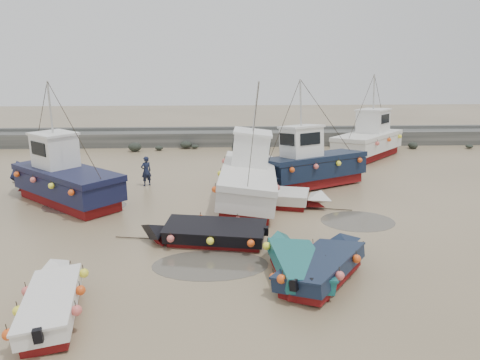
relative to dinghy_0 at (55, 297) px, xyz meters
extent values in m
plane|color=#9A8464|center=(7.21, 6.17, -0.55)|extent=(120.00, 120.00, 0.00)
cube|color=#5E5E5A|center=(7.21, 28.17, 0.05)|extent=(60.00, 2.20, 1.20)
cube|color=#5E5E5A|center=(7.21, 29.38, 0.78)|extent=(60.00, 0.60, 0.25)
ellipsoid|color=black|center=(12.31, 25.20, -0.25)|extent=(0.84, 0.86, 0.51)
ellipsoid|color=black|center=(15.01, 26.74, -0.20)|extent=(0.98, 1.07, 0.72)
ellipsoid|color=black|center=(21.37, 25.71, -0.28)|extent=(0.78, 0.90, 0.59)
ellipsoid|color=black|center=(26.14, 25.44, -0.34)|extent=(0.60, 0.70, 0.31)
ellipsoid|color=black|center=(2.14, 26.64, -0.20)|extent=(0.99, 0.80, 0.58)
ellipsoid|color=black|center=(19.40, 25.94, -0.36)|extent=(0.54, 0.46, 0.30)
ellipsoid|color=black|center=(16.90, 26.15, -0.33)|extent=(0.61, 0.47, 0.46)
ellipsoid|color=black|center=(2.90, 26.44, -0.33)|extent=(0.61, 0.53, 0.32)
ellipsoid|color=black|center=(18.20, 26.78, -0.31)|extent=(0.67, 0.55, 0.43)
ellipsoid|color=black|center=(-1.96, 25.52, -0.17)|extent=(1.09, 0.88, 0.72)
ellipsoid|color=black|center=(-0.04, 25.83, -0.32)|extent=(0.65, 0.60, 0.37)
ellipsoid|color=black|center=(16.68, 25.57, -0.24)|extent=(0.88, 0.64, 0.62)
ellipsoid|color=black|center=(6.29, 25.77, -0.32)|extent=(0.64, 0.62, 0.48)
ellipsoid|color=black|center=(15.05, 26.60, -0.35)|extent=(0.55, 0.45, 0.29)
cylinder|color=#4E493F|center=(4.50, 3.20, -0.54)|extent=(4.28, 4.28, 0.01)
cylinder|color=#4E493F|center=(11.28, 7.68, -0.54)|extent=(3.44, 3.44, 0.01)
cylinder|color=#4E493F|center=(-2.06, 10.66, -0.54)|extent=(4.29, 4.29, 0.01)
cylinder|color=#4E493F|center=(9.24, 15.91, -0.54)|extent=(6.26, 6.26, 0.01)
cube|color=maroon|center=(0.07, -0.36, -0.40)|extent=(1.76, 3.58, 0.30)
cube|color=silver|center=(0.07, -0.36, -0.02)|extent=(2.01, 3.87, 0.45)
pyramid|color=silver|center=(-0.33, 1.80, 0.43)|extent=(1.46, 0.95, 0.90)
cube|color=brown|center=(0.07, -0.36, 0.14)|extent=(1.63, 3.24, 0.10)
cube|color=silver|center=(0.07, -0.36, 0.23)|extent=(2.08, 3.96, 0.07)
cube|color=black|center=(0.42, -2.25, 0.15)|extent=(0.25, 0.22, 0.35)
cylinder|color=black|center=(-0.50, 2.69, -0.52)|extent=(0.41, 1.97, 0.04)
sphere|color=#E95219|center=(-0.45, -1.94, 0.08)|extent=(0.30, 0.30, 0.30)
sphere|color=#E95219|center=(1.01, -1.08, 0.08)|extent=(0.30, 0.30, 0.30)
sphere|color=#E95219|center=(-0.67, -0.79, 0.08)|extent=(0.30, 0.30, 0.30)
sphere|color=#E95219|center=(0.80, 0.08, 0.08)|extent=(0.30, 0.30, 0.30)
sphere|color=#E95219|center=(-0.88, 0.36, 0.08)|extent=(0.30, 0.30, 0.30)
sphere|color=#E95219|center=(0.58, 1.23, 0.08)|extent=(0.30, 0.30, 0.30)
cube|color=maroon|center=(8.29, 1.65, -0.40)|extent=(3.25, 3.73, 0.30)
cube|color=#131E34|center=(8.29, 1.65, -0.02)|extent=(3.61, 4.09, 0.45)
pyramid|color=#131E34|center=(9.62, 3.49, 0.43)|extent=(1.79, 1.57, 0.90)
cube|color=brown|center=(8.29, 1.65, 0.14)|extent=(2.98, 3.40, 0.10)
cube|color=#131E34|center=(8.29, 1.65, 0.23)|extent=(3.72, 4.20, 0.07)
cube|color=black|center=(7.12, 0.03, 0.15)|extent=(0.28, 0.27, 0.35)
cylinder|color=black|center=(10.16, 4.24, -0.52)|extent=(1.20, 1.64, 0.04)
sphere|color=#E95219|center=(6.62, 0.99, 0.08)|extent=(0.30, 0.30, 0.30)
sphere|color=#E95219|center=(8.63, 0.47, 0.08)|extent=(0.30, 0.30, 0.30)
sphere|color=#E95219|center=(7.51, 2.22, 0.08)|extent=(0.30, 0.30, 0.30)
sphere|color=#E95219|center=(9.52, 1.71, 0.08)|extent=(0.30, 0.30, 0.30)
sphere|color=#E95219|center=(8.40, 3.45, 0.08)|extent=(0.30, 0.30, 0.30)
cube|color=maroon|center=(7.45, 1.84, -0.40)|extent=(1.51, 3.20, 0.30)
cube|color=#155959|center=(7.45, 1.84, -0.02)|extent=(1.75, 3.45, 0.45)
pyramid|color=#155959|center=(7.32, 3.86, 0.43)|extent=(1.58, 0.81, 0.90)
cube|color=brown|center=(7.45, 1.84, 0.14)|extent=(1.41, 2.89, 0.10)
cube|color=#155959|center=(7.45, 1.84, 0.23)|extent=(1.82, 3.53, 0.07)
cube|color=black|center=(7.57, 0.09, 0.15)|extent=(0.23, 0.19, 0.35)
cylinder|color=black|center=(7.26, 4.73, -0.52)|extent=(0.17, 2.00, 0.04)
sphere|color=#E95219|center=(6.66, 0.45, 0.08)|extent=(0.30, 0.30, 0.30)
sphere|color=#E95219|center=(8.34, 1.90, 0.08)|extent=(0.30, 0.30, 0.30)
sphere|color=#E95219|center=(6.48, 3.11, 0.08)|extent=(0.30, 0.30, 0.30)
cube|color=maroon|center=(4.68, 5.24, -0.40)|extent=(3.89, 2.04, 0.30)
cube|color=black|center=(4.68, 5.24, -0.02)|extent=(4.21, 2.32, 0.45)
pyramid|color=black|center=(2.39, 5.70, 0.43)|extent=(1.01, 1.68, 0.90)
cube|color=brown|center=(4.68, 5.24, 0.14)|extent=(3.52, 1.89, 0.10)
cube|color=black|center=(4.68, 5.24, 0.23)|extent=(4.31, 2.40, 0.07)
cube|color=black|center=(6.72, 4.83, 0.15)|extent=(0.22, 0.25, 0.35)
cylinder|color=black|center=(1.46, 5.89, -0.52)|extent=(1.97, 0.43, 0.04)
sphere|color=#E95219|center=(6.05, 4.04, 0.08)|extent=(0.30, 0.30, 0.30)
sphere|color=#E95219|center=(5.63, 5.97, 0.08)|extent=(0.30, 0.30, 0.30)
sphere|color=#E95219|center=(4.50, 4.36, 0.08)|extent=(0.30, 0.30, 0.30)
sphere|color=#E95219|center=(4.08, 6.28, 0.08)|extent=(0.30, 0.30, 0.30)
sphere|color=#E95219|center=(2.95, 4.67, 0.08)|extent=(0.30, 0.30, 0.30)
cube|color=maroon|center=(7.60, 10.17, -0.40)|extent=(3.49, 2.15, 0.30)
cube|color=silver|center=(7.60, 10.17, -0.02)|extent=(3.78, 2.44, 0.45)
pyramid|color=silver|center=(9.63, 9.64, 0.43)|extent=(1.10, 1.73, 0.90)
cube|color=brown|center=(7.60, 10.17, 0.14)|extent=(3.16, 1.99, 0.10)
cube|color=silver|center=(7.60, 10.17, 0.23)|extent=(3.87, 2.52, 0.07)
cube|color=black|center=(5.84, 10.64, 0.15)|extent=(0.23, 0.26, 0.35)
cylinder|color=black|center=(10.48, 9.41, -0.52)|extent=(1.94, 0.55, 0.04)
sphere|color=#E95219|center=(6.50, 11.42, 0.08)|extent=(0.30, 0.30, 0.30)
sphere|color=#E95219|center=(7.37, 9.28, 0.08)|extent=(0.30, 0.30, 0.30)
sphere|color=#E95219|center=(9.18, 10.71, 0.08)|extent=(0.30, 0.30, 0.30)
cube|color=maroon|center=(-2.95, 11.12, -0.27)|extent=(6.05, 5.87, 0.55)
cube|color=#121533|center=(-2.95, 11.12, 0.48)|extent=(6.64, 6.45, 0.95)
pyramid|color=#121533|center=(-5.84, 13.84, 1.18)|extent=(2.70, 2.74, 1.40)
cube|color=brown|center=(-2.95, 11.12, 0.99)|extent=(6.46, 6.28, 0.08)
cube|color=#121533|center=(-2.95, 11.12, 1.13)|extent=(6.78, 6.59, 0.30)
cube|color=white|center=(-3.63, 11.76, 2.10)|extent=(2.62, 2.60, 1.70)
cube|color=white|center=(-3.63, 11.76, 3.01)|extent=(2.83, 2.81, 0.12)
cube|color=black|center=(-4.37, 12.46, 2.36)|extent=(1.02, 1.08, 0.68)
cylinder|color=#B7B7B2|center=(-3.63, 11.76, 4.37)|extent=(0.10, 0.10, 2.60)
cylinder|color=black|center=(-6.65, 14.61, -0.52)|extent=(2.22, 2.09, 0.05)
sphere|color=#E1615B|center=(-1.88, 8.29, 0.83)|extent=(0.30, 0.30, 0.30)
sphere|color=#E1615B|center=(-0.72, 10.84, 0.83)|extent=(0.30, 0.30, 0.30)
sphere|color=#E1615B|center=(-3.20, 9.53, 0.83)|extent=(0.30, 0.30, 0.30)
sphere|color=#E1615B|center=(-2.04, 12.09, 0.83)|extent=(0.30, 0.30, 0.30)
sphere|color=#E1615B|center=(-4.52, 10.78, 0.83)|extent=(0.30, 0.30, 0.30)
sphere|color=#E1615B|center=(-3.36, 13.33, 0.83)|extent=(0.30, 0.30, 0.30)
sphere|color=#E1615B|center=(-5.84, 12.02, 0.83)|extent=(0.30, 0.30, 0.30)
cube|color=maroon|center=(6.23, 10.89, -0.27)|extent=(2.88, 7.44, 0.55)
cube|color=silver|center=(6.23, 10.89, 0.48)|extent=(3.33, 8.01, 0.95)
pyramid|color=silver|center=(6.60, 15.33, 1.18)|extent=(2.78, 1.65, 1.40)
cube|color=brown|center=(6.23, 10.89, 0.99)|extent=(3.21, 7.82, 0.08)
cube|color=silver|center=(6.23, 10.89, 1.13)|extent=(3.40, 8.19, 0.30)
cube|color=white|center=(6.32, 11.95, 2.10)|extent=(2.03, 2.15, 1.70)
cube|color=white|center=(6.32, 11.95, 3.01)|extent=(2.20, 2.32, 0.12)
cube|color=black|center=(6.40, 12.97, 2.36)|extent=(1.59, 0.19, 0.68)
cylinder|color=#B7B7B2|center=(6.32, 11.95, 4.37)|extent=(0.10, 0.10, 2.60)
cylinder|color=black|center=(6.71, 16.51, -0.52)|extent=(0.30, 2.99, 0.05)
sphere|color=#E1615B|center=(4.51, 7.92, 0.83)|extent=(0.30, 0.30, 0.30)
sphere|color=#E1615B|center=(7.55, 9.22, 0.83)|extent=(0.30, 0.30, 0.30)
sphere|color=#E1615B|center=(4.77, 11.02, 0.83)|extent=(0.30, 0.30, 0.30)
sphere|color=#E1615B|center=(7.81, 12.32, 0.83)|extent=(0.30, 0.30, 0.30)
sphere|color=#E1615B|center=(5.04, 14.11, 0.83)|extent=(0.30, 0.30, 0.30)
cube|color=maroon|center=(10.51, 14.01, -0.27)|extent=(6.08, 4.43, 0.55)
cube|color=black|center=(10.51, 14.01, 0.48)|extent=(6.62, 4.93, 0.95)
pyramid|color=black|center=(7.24, 12.30, 1.18)|extent=(2.32, 2.68, 1.40)
cube|color=brown|center=(10.51, 14.01, 0.99)|extent=(6.45, 4.78, 0.08)
cube|color=black|center=(10.51, 14.01, 1.13)|extent=(6.76, 5.04, 0.30)
cube|color=white|center=(9.75, 13.62, 2.10)|extent=(2.51, 2.34, 1.70)
cube|color=white|center=(9.75, 13.62, 3.01)|extent=(2.71, 2.53, 0.12)
cube|color=black|center=(8.85, 13.14, 2.36)|extent=(0.67, 1.22, 0.68)
cylinder|color=#B7B7B2|center=(9.75, 13.62, 4.37)|extent=(0.10, 0.10, 2.60)
cylinder|color=black|center=(6.29, 11.80, -0.52)|extent=(2.68, 1.44, 0.05)
sphere|color=#E1615B|center=(13.30, 14.06, 0.83)|extent=(0.30, 0.30, 0.30)
sphere|color=#E1615B|center=(11.40, 15.90, 0.83)|extent=(0.30, 0.30, 0.30)
sphere|color=#E1615B|center=(11.83, 13.29, 0.83)|extent=(0.30, 0.30, 0.30)
sphere|color=#E1615B|center=(9.92, 15.13, 0.83)|extent=(0.30, 0.30, 0.30)
sphere|color=#E1615B|center=(10.35, 12.51, 0.83)|extent=(0.30, 0.30, 0.30)
sphere|color=#E1615B|center=(8.45, 14.35, 0.83)|extent=(0.30, 0.30, 0.30)
sphere|color=#E1615B|center=(8.88, 11.74, 0.83)|extent=(0.30, 0.30, 0.30)
cube|color=maroon|center=(16.30, 22.17, -0.27)|extent=(5.89, 6.11, 0.55)
cube|color=silver|center=(16.30, 22.17, 0.48)|extent=(6.50, 6.73, 0.95)
pyramid|color=silver|center=(18.90, 25.00, 1.18)|extent=(3.00, 2.92, 1.40)
cube|color=brown|center=(16.30, 22.17, 0.99)|extent=(6.32, 6.54, 0.08)
cube|color=silver|center=(16.30, 22.17, 1.13)|extent=(6.64, 6.87, 0.30)
cube|color=white|center=(16.91, 22.84, 2.10)|extent=(2.78, 2.78, 1.70)
cube|color=white|center=(16.91, 22.84, 3.01)|extent=(3.00, 3.01, 0.12)
cube|color=black|center=(17.60, 23.59, 2.36)|extent=(1.25, 1.15, 0.68)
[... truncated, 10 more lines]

